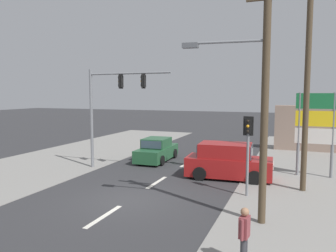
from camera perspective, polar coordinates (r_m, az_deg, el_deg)
The scene contains 13 objects.
ground_plane at distance 14.46m, azimuth -6.77°, elevation -12.69°, with size 140.00×140.00×0.00m, color #303033.
lane_dash_near at distance 12.84m, azimuth -11.11°, elevation -15.16°, with size 0.20×2.40×0.01m, color silver.
lane_dash_mid at distance 17.05m, azimuth -1.97°, elevation -9.78°, with size 0.20×2.40×0.01m, color silver.
lane_dash_far at distance 21.61m, azimuth 3.28°, elevation -6.48°, with size 0.20×2.40×0.01m, color silver.
kerb_left_verge at distance 22.46m, azimuth -21.40°, elevation -6.38°, with size 8.00×40.00×0.02m, color gray.
utility_pole_foreground_right at distance 11.60m, azimuth 15.85°, elevation 6.41°, with size 3.78×0.53×8.77m.
utility_pole_midground_right at distance 16.26m, azimuth 23.09°, elevation 7.81°, with size 1.80×0.26×10.08m.
traffic_signal_mast at distance 19.76m, azimuth -10.15°, elevation 4.42°, with size 5.29×0.45×6.00m.
pedestal_signal_right_kerb at distance 14.75m, azimuth 13.75°, elevation -2.80°, with size 0.44×0.29×3.56m.
shopping_plaza_sign at distance 19.41m, azimuth 24.37°, elevation 0.54°, with size 2.10×0.16×4.60m.
suv_crossing_left at distance 17.97m, azimuth 10.37°, elevation -6.19°, with size 4.64×2.27×1.90m.
sedan_oncoming_near at distance 22.24m, azimuth -1.97°, elevation -4.28°, with size 1.99×4.29×1.56m.
pedestrian_at_kerb at distance 9.12m, azimuth 13.14°, elevation -17.87°, with size 0.26×0.56×1.63m.
Camera 1 is at (6.48, -12.11, 4.54)m, focal length 35.00 mm.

